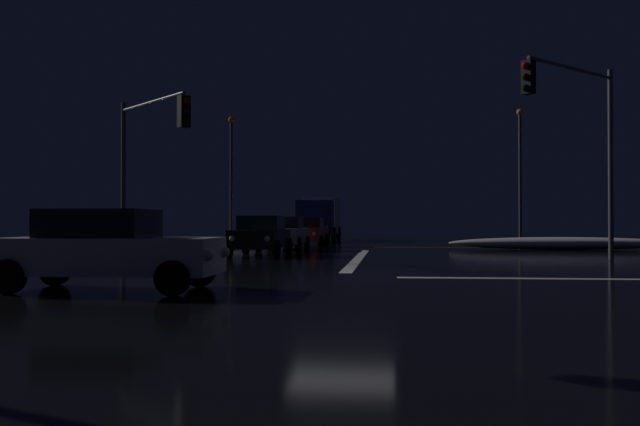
# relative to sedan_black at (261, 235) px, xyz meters

# --- Properties ---
(ground) EXTENTS (120.00, 120.00, 0.10)m
(ground) POSITION_rel_sedan_black_xyz_m (3.93, -10.43, -0.85)
(ground) COLOR black
(stop_line_north) EXTENTS (0.35, 14.69, 0.01)m
(stop_line_north) POSITION_rel_sedan_black_xyz_m (3.93, -1.86, -0.80)
(stop_line_north) COLOR white
(stop_line_north) RESTS_ON ground
(centre_line_ns) EXTENTS (22.00, 0.15, 0.01)m
(centre_line_ns) POSITION_rel_sedan_black_xyz_m (3.93, 9.74, -0.80)
(centre_line_ns) COLOR yellow
(centre_line_ns) RESTS_ON ground
(snow_bank_left_curb) EXTENTS (8.08, 1.50, 0.43)m
(snow_bank_left_curb) POSITION_rel_sedan_black_xyz_m (-5.43, 9.07, -0.58)
(snow_bank_left_curb) COLOR white
(snow_bank_left_curb) RESTS_ON ground
(snow_bank_right_curb) EXTENTS (10.79, 1.50, 0.60)m
(snow_bank_right_curb) POSITION_rel_sedan_black_xyz_m (13.30, 7.23, -0.50)
(snow_bank_right_curb) COLOR white
(snow_bank_right_curb) RESTS_ON ground
(sedan_black) EXTENTS (2.02, 4.33, 1.57)m
(sedan_black) POSITION_rel_sedan_black_xyz_m (0.00, 0.00, 0.00)
(sedan_black) COLOR black
(sedan_black) RESTS_ON ground
(sedan_silver) EXTENTS (2.02, 4.33, 1.57)m
(sedan_silver) POSITION_rel_sedan_black_xyz_m (0.13, 5.23, 0.00)
(sedan_silver) COLOR #B7B7BC
(sedan_silver) RESTS_ON ground
(sedan_red) EXTENTS (2.02, 4.33, 1.57)m
(sedan_red) POSITION_rel_sedan_black_xyz_m (0.56, 10.63, 0.00)
(sedan_red) COLOR maroon
(sedan_red) RESTS_ON ground
(sedan_gray) EXTENTS (2.02, 4.33, 1.57)m
(sedan_gray) POSITION_rel_sedan_black_xyz_m (0.19, 16.36, 0.00)
(sedan_gray) COLOR slate
(sedan_gray) RESTS_ON ground
(box_truck) EXTENTS (2.68, 8.28, 3.08)m
(box_truck) POSITION_rel_sedan_black_xyz_m (0.05, 22.94, 0.91)
(box_truck) COLOR navy
(box_truck) RESTS_ON ground
(sedan_white_crossing) EXTENTS (4.33, 2.02, 1.57)m
(sedan_white_crossing) POSITION_rel_sedan_black_xyz_m (-0.38, -14.10, 0.00)
(sedan_white_crossing) COLOR silver
(sedan_white_crossing) RESTS_ON ground
(traffic_signal_nw) EXTENTS (3.69, 3.69, 5.88)m
(traffic_signal_nw) POSITION_rel_sedan_black_xyz_m (-3.54, -2.96, 3.30)
(traffic_signal_nw) COLOR #4C4C51
(traffic_signal_nw) RESTS_ON ground
(traffic_signal_ne) EXTENTS (3.84, 3.84, 6.75)m
(traffic_signal_ne) POSITION_rel_sedan_black_xyz_m (11.44, -2.92, 3.89)
(traffic_signal_ne) COLOR #4C4C51
(traffic_signal_ne) RESTS_ON ground
(streetlamp_right_far) EXTENTS (0.44, 0.44, 8.77)m
(streetlamp_right_far) POSITION_rel_sedan_black_xyz_m (13.60, 19.74, 4.27)
(streetlamp_right_far) COLOR #424247
(streetlamp_right_far) RESTS_ON ground
(streetlamp_left_far) EXTENTS (0.44, 0.44, 8.54)m
(streetlamp_left_far) POSITION_rel_sedan_black_xyz_m (-5.73, 19.74, 4.15)
(streetlamp_left_far) COLOR #424247
(streetlamp_left_far) RESTS_ON ground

